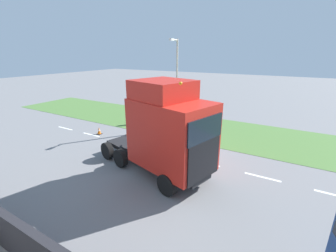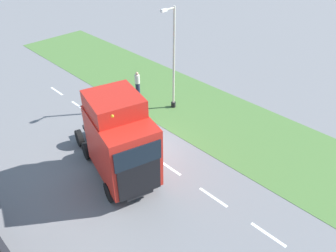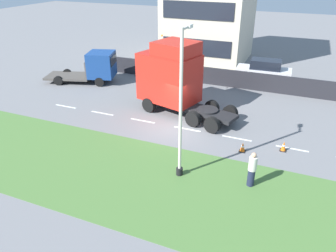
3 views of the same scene
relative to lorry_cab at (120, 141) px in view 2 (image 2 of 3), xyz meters
The scene contains 8 objects.
ground_plane 3.70m from the lorry_cab, 150.75° to the right, with size 120.00×120.00×0.00m, color slate.
grass_verge 8.84m from the lorry_cab, behind, with size 7.00×44.00×0.01m.
lane_markings 4.00m from the lorry_cab, 139.47° to the right, with size 0.16×21.00×0.00m.
lorry_cab is the anchor object (origin of this frame).
lamp_post 8.01m from the lorry_cab, 154.97° to the right, with size 1.29×0.33×7.23m.
pedestrian 9.75m from the lorry_cab, 134.94° to the right, with size 0.39×0.39×1.82m.
traffic_cone_lead 7.30m from the lorry_cab, 122.95° to the right, with size 0.36×0.36×0.58m.
traffic_cone_trailing 8.73m from the lorry_cab, 109.39° to the right, with size 0.36×0.36×0.58m.
Camera 2 is at (9.90, 12.45, 12.50)m, focal length 35.00 mm.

